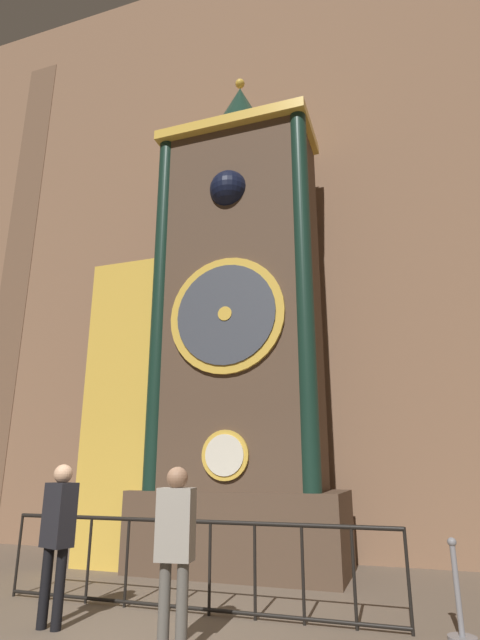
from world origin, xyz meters
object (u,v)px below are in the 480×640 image
at_px(clock_tower, 218,339).
at_px(visitor_far, 175,538).
at_px(visitor_near, 58,527).
at_px(stanchion_post, 459,607).

height_order(clock_tower, visitor_far, clock_tower).
distance_m(visitor_near, visitor_far, 1.58).
xyz_separation_m(visitor_near, visitor_far, (1.55, -0.27, -0.02)).
height_order(visitor_far, stanchion_post, visitor_far).
bearing_deg(clock_tower, visitor_far, -74.47).
distance_m(clock_tower, stanchion_post, 5.54).
bearing_deg(visitor_near, clock_tower, 99.97).
bearing_deg(clock_tower, visitor_near, -99.07).
relative_size(clock_tower, stanchion_post, 10.31).
distance_m(visitor_far, stanchion_post, 2.90).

